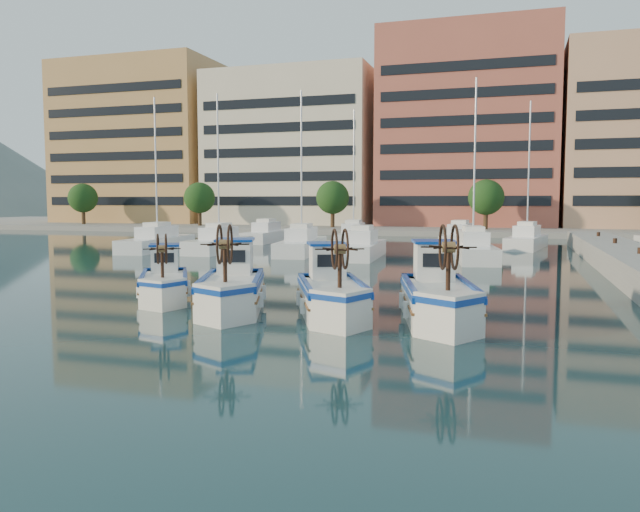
# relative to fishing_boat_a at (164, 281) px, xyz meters

# --- Properties ---
(ground) EXTENTS (300.00, 300.00, 0.00)m
(ground) POSITION_rel_fishing_boat_a_xyz_m (5.41, -1.35, -0.72)
(ground) COLOR #193E42
(ground) RESTS_ON ground
(waterfront) EXTENTS (180.00, 40.00, 25.60)m
(waterfront) POSITION_rel_fishing_boat_a_xyz_m (14.64, 63.70, 10.38)
(waterfront) COLOR gray
(waterfront) RESTS_ON ground
(yacht_marina) EXTENTS (39.51, 22.38, 11.50)m
(yacht_marina) POSITION_rel_fishing_boat_a_xyz_m (2.20, 26.05, -0.19)
(yacht_marina) COLOR white
(yacht_marina) RESTS_ON ground
(fishing_boat_a) EXTENTS (3.45, 4.29, 2.60)m
(fishing_boat_a) POSITION_rel_fishing_boat_a_xyz_m (0.00, 0.00, 0.00)
(fishing_boat_a) COLOR silver
(fishing_boat_a) RESTS_ON ground
(fishing_boat_b) EXTENTS (3.41, 5.01, 3.02)m
(fishing_boat_b) POSITION_rel_fishing_boat_a_xyz_m (3.42, -1.26, 0.12)
(fishing_boat_b) COLOR silver
(fishing_boat_b) RESTS_ON ground
(fishing_boat_c) EXTENTS (3.54, 4.87, 2.93)m
(fishing_boat_c) POSITION_rel_fishing_boat_a_xyz_m (6.96, -1.26, 0.09)
(fishing_boat_c) COLOR silver
(fishing_boat_c) RESTS_ON ground
(fishing_boat_d) EXTENTS (3.10, 5.12, 3.10)m
(fishing_boat_d) POSITION_rel_fishing_boat_a_xyz_m (10.38, -1.12, 0.14)
(fishing_boat_d) COLOR silver
(fishing_boat_d) RESTS_ON ground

